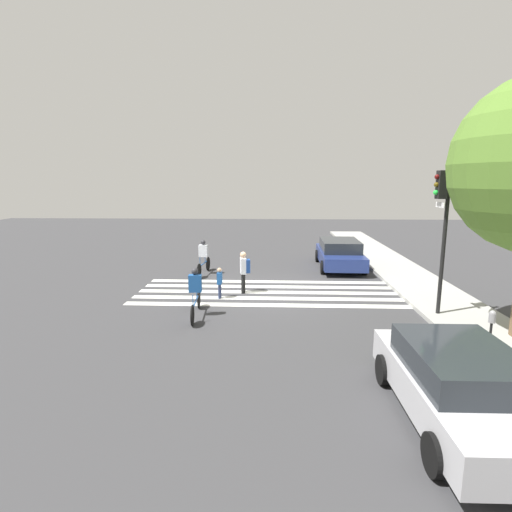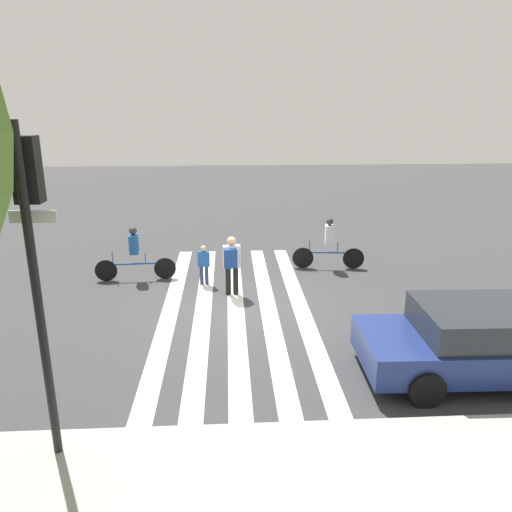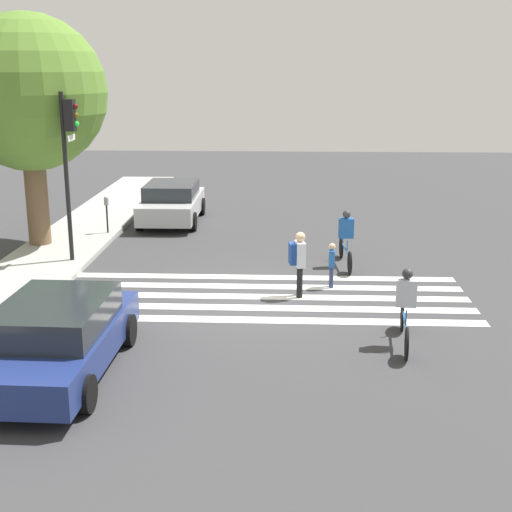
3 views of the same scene
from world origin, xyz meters
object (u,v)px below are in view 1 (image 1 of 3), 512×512
object	(u,v)px
car_parked_dark_suv	(459,384)
traffic_light	(442,212)
parking_meter	(491,325)
pedestrian_child_with_backpack	(220,281)
car_parked_silver_sedan	(340,253)
cyclist_mid_street	(203,256)
cyclist_near_curb	(195,290)
pedestrian_adult_yellow_jacket	(244,269)

from	to	relation	value
car_parked_dark_suv	traffic_light	bearing A→B (deg)	161.63
parking_meter	pedestrian_child_with_backpack	xyz separation A→B (m)	(-5.17, -7.01, -0.36)
parking_meter	car_parked_dark_suv	world-z (taller)	car_parked_dark_suv
car_parked_dark_suv	car_parked_silver_sedan	bearing A→B (deg)	179.32
cyclist_mid_street	car_parked_dark_suv	xyz separation A→B (m)	(11.29, 6.50, -0.13)
pedestrian_child_with_backpack	cyclist_mid_street	world-z (taller)	cyclist_mid_street
parking_meter	cyclist_mid_street	bearing A→B (deg)	-137.38
traffic_light	pedestrian_child_with_backpack	distance (m)	7.79
cyclist_near_curb	car_parked_silver_sedan	distance (m)	9.47
parking_meter	pedestrian_child_with_backpack	world-z (taller)	parking_meter
pedestrian_adult_yellow_jacket	cyclist_mid_street	distance (m)	3.68
pedestrian_adult_yellow_jacket	pedestrian_child_with_backpack	bearing A→B (deg)	121.94
traffic_light	pedestrian_adult_yellow_jacket	world-z (taller)	traffic_light
traffic_light	cyclist_near_curb	distance (m)	7.98
pedestrian_adult_yellow_jacket	car_parked_silver_sedan	bearing A→B (deg)	-53.61
pedestrian_child_with_backpack	car_parked_silver_sedan	xyz separation A→B (m)	(-5.48, 5.28, 0.07)
car_parked_silver_sedan	car_parked_dark_suv	distance (m)	12.97
traffic_light	car_parked_dark_suv	bearing A→B (deg)	-17.81
cyclist_mid_street	car_parked_dark_suv	bearing A→B (deg)	35.58
pedestrian_adult_yellow_jacket	pedestrian_child_with_backpack	distance (m)	1.19
parking_meter	car_parked_silver_sedan	distance (m)	10.79
pedestrian_adult_yellow_jacket	cyclist_mid_street	bearing A→B (deg)	24.36
car_parked_silver_sedan	parking_meter	bearing A→B (deg)	10.49
cyclist_mid_street	car_parked_silver_sedan	xyz separation A→B (m)	(-1.68, 6.52, -0.14)
parking_meter	cyclist_near_curb	size ratio (longest dim) A/B	0.58
pedestrian_child_with_backpack	cyclist_near_curb	world-z (taller)	cyclist_near_curb
cyclist_near_curb	cyclist_mid_street	bearing A→B (deg)	-176.55
parking_meter	car_parked_silver_sedan	xyz separation A→B (m)	(-10.65, -1.73, -0.29)
cyclist_near_curb	cyclist_mid_street	world-z (taller)	cyclist_mid_street
traffic_light	cyclist_near_curb	size ratio (longest dim) A/B	2.06
pedestrian_child_with_backpack	traffic_light	bearing A→B (deg)	-99.69
pedestrian_adult_yellow_jacket	cyclist_near_curb	bearing A→B (deg)	143.63
parking_meter	pedestrian_child_with_backpack	size ratio (longest dim) A/B	1.17
cyclist_mid_street	car_parked_silver_sedan	bearing A→B (deg)	110.09
parking_meter	pedestrian_adult_yellow_jacket	size ratio (longest dim) A/B	0.84
traffic_light	cyclist_near_curb	xyz separation A→B (m)	(0.20, -7.58, -2.48)
traffic_light	cyclist_mid_street	world-z (taller)	traffic_light
car_parked_silver_sedan	car_parked_dark_suv	size ratio (longest dim) A/B	1.08
parking_meter	pedestrian_adult_yellow_jacket	world-z (taller)	pedestrian_adult_yellow_jacket
cyclist_near_curb	car_parked_dark_suv	size ratio (longest dim) A/B	0.53
cyclist_near_curb	pedestrian_child_with_backpack	bearing A→B (deg)	162.08
pedestrian_child_with_backpack	car_parked_dark_suv	bearing A→B (deg)	-140.31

